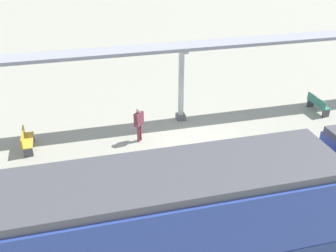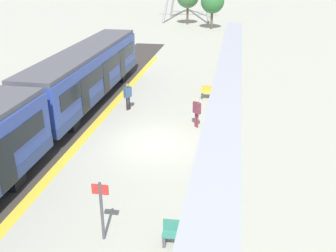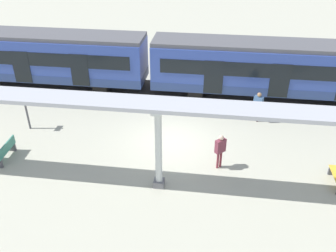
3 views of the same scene
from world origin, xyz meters
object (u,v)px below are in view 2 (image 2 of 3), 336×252
at_px(canopy_pillar_second, 226,113).
at_px(canopy_pillar_third, 233,48).
at_px(bench_mid_platform, 212,92).
at_px(platform_info_sign, 101,206).
at_px(train_far_carriage, 87,74).
at_px(passenger_by_the_benches, 197,109).
at_px(passenger_waiting_near_edge, 128,94).
at_px(bench_near_end, 185,234).

bearing_deg(canopy_pillar_second, canopy_pillar_third, 90.00).
relative_size(canopy_pillar_third, bench_mid_platform, 2.51).
bearing_deg(bench_mid_platform, platform_info_sign, -99.76).
bearing_deg(train_far_carriage, canopy_pillar_third, 45.03).
bearing_deg(bench_mid_platform, canopy_pillar_third, 81.44).
bearing_deg(passenger_by_the_benches, bench_mid_platform, 83.94).
relative_size(train_far_carriage, canopy_pillar_second, 3.94).
bearing_deg(passenger_waiting_near_edge, canopy_pillar_third, 59.56).
bearing_deg(passenger_by_the_benches, platform_info_sign, -101.61).
bearing_deg(bench_near_end, passenger_waiting_near_edge, 113.80).
relative_size(bench_near_end, bench_mid_platform, 1.01).
xyz_separation_m(train_far_carriage, passenger_by_the_benches, (7.54, -3.20, -0.78)).
relative_size(platform_info_sign, passenger_by_the_benches, 1.30).
distance_m(canopy_pillar_second, passenger_by_the_benches, 3.08).
relative_size(canopy_pillar_third, passenger_by_the_benches, 2.23).
distance_m(canopy_pillar_second, passenger_waiting_near_edge, 7.61).
relative_size(bench_near_end, passenger_by_the_benches, 0.90).
bearing_deg(bench_near_end, passenger_by_the_benches, 94.02).
distance_m(passenger_waiting_near_edge, passenger_by_the_benches, 4.90).
height_order(canopy_pillar_third, platform_info_sign, canopy_pillar_third).
distance_m(canopy_pillar_third, passenger_waiting_near_edge, 12.13).
height_order(platform_info_sign, passenger_by_the_benches, platform_info_sign).
bearing_deg(passenger_by_the_benches, canopy_pillar_second, -56.31).
distance_m(bench_near_end, passenger_by_the_benches, 9.84).
relative_size(train_far_carriage, passenger_waiting_near_edge, 8.71).
relative_size(bench_near_end, passenger_waiting_near_edge, 0.89).
bearing_deg(bench_mid_platform, passenger_waiting_near_edge, -148.50).
xyz_separation_m(train_far_carriage, bench_mid_platform, (8.08, 1.84, -1.39)).
height_order(canopy_pillar_second, bench_near_end, canopy_pillar_second).
xyz_separation_m(canopy_pillar_third, passenger_by_the_benches, (-1.64, -12.39, -0.85)).
distance_m(train_far_carriage, bench_near_end, 15.44).
relative_size(canopy_pillar_second, platform_info_sign, 1.72).
bearing_deg(platform_info_sign, bench_near_end, 3.94).
relative_size(bench_mid_platform, passenger_by_the_benches, 0.89).
height_order(bench_near_end, bench_mid_platform, same).
distance_m(bench_mid_platform, passenger_waiting_near_edge, 5.93).
relative_size(bench_mid_platform, platform_info_sign, 0.68).
xyz_separation_m(train_far_carriage, bench_near_end, (8.23, -12.99, -1.39)).
distance_m(canopy_pillar_second, bench_near_end, 7.54).
bearing_deg(platform_info_sign, canopy_pillar_second, 63.85).
relative_size(canopy_pillar_second, bench_near_end, 2.49).
xyz_separation_m(canopy_pillar_third, bench_mid_platform, (-1.11, -7.35, -1.47)).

